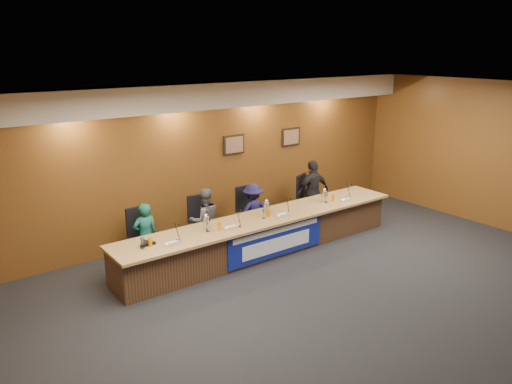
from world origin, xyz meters
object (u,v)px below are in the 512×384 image
panelist_a (146,236)px  panelist_d (313,192)px  carafe_left (206,223)px  office_chair_d (309,201)px  carafe_mid (266,208)px  dais_body (263,236)px  office_chair_c (250,215)px  panelist_b (205,220)px  carafe_right (324,196)px  office_chair_a (144,241)px  panelist_c (253,211)px  speakerphone (146,243)px  banner (277,241)px  office_chair_b (202,227)px

panelist_a → panelist_d: size_ratio=0.85×
panelist_d → carafe_left: (-3.22, -0.70, 0.15)m
office_chair_d → carafe_mid: carafe_mid is taller
carafe_left → carafe_mid: bearing=0.8°
dais_body → office_chair_c: size_ratio=12.50×
panelist_b → carafe_right: size_ratio=5.48×
office_chair_a → panelist_d: bearing=-2.6°
panelist_c → carafe_mid: size_ratio=4.87×
dais_body → carafe_left: carafe_left is taller
panelist_d → office_chair_c: 1.70m
carafe_mid → panelist_c: bearing=75.1°
panelist_a → carafe_mid: size_ratio=5.05×
dais_body → office_chair_c: dais_body is taller
dais_body → carafe_left: 1.36m
office_chair_c → office_chair_d: size_ratio=1.00×
office_chair_a → carafe_right: carafe_right is taller
carafe_right → speakerphone: 4.00m
panelist_b → panelist_d: panelist_d is taller
dais_body → banner: 0.42m
dais_body → office_chair_b: bearing=136.5°
dais_body → banner: (0.00, -0.41, 0.03)m
panelist_c → dais_body: bearing=75.0°
dais_body → panelist_a: panelist_a is taller
office_chair_a → office_chair_c: same height
panelist_a → speakerphone: 0.80m
panelist_a → office_chair_a: panelist_a is taller
banner → dais_body: bearing=90.0°
panelist_d → carafe_right: bearing=68.0°
panelist_b → panelist_d: (2.84, 0.00, 0.08)m
office_chair_d → carafe_right: 1.01m
carafe_left → office_chair_c: bearing=27.2°
banner → carafe_left: (-1.26, 0.45, 0.49)m
office_chair_a → office_chair_d: same height
banner → office_chair_a: (-2.11, 1.24, 0.10)m
panelist_b → panelist_c: (1.16, 0.00, -0.05)m
dais_body → panelist_d: 2.13m
carafe_left → speakerphone: (-1.16, -0.02, -0.10)m
panelist_d → dais_body: bearing=25.5°
office_chair_c → speakerphone: speakerphone is taller
panelist_d → carafe_left: size_ratio=5.95×
dais_body → office_chair_d: bearing=22.8°
speakerphone → dais_body: bearing=-0.2°
dais_body → speakerphone: speakerphone is taller
carafe_left → dais_body: bearing=-1.4°
panelist_d → carafe_mid: panelist_d is taller
dais_body → carafe_mid: carafe_mid is taller
dais_body → panelist_d: size_ratio=4.16×
office_chair_d → panelist_b: bearing=157.9°
carafe_left → panelist_b: bearing=60.8°
office_chair_b → carafe_right: carafe_right is taller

